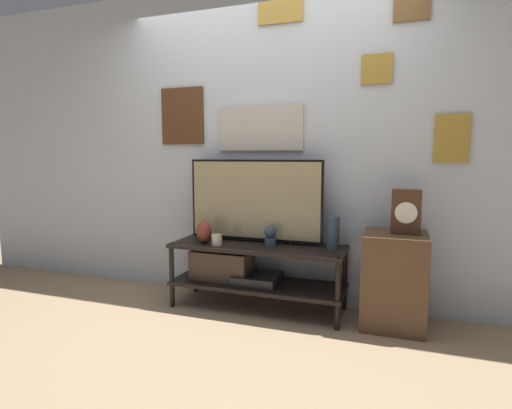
# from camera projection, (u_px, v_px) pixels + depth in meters

# --- Properties ---
(ground_plane) EXTENTS (12.00, 12.00, 0.00)m
(ground_plane) POSITION_uv_depth(u_px,v_px,m) (246.00, 321.00, 3.04)
(ground_plane) COLOR #997F60
(wall_back) EXTENTS (6.40, 0.08, 2.70)m
(wall_back) POSITION_uv_depth(u_px,v_px,m) (269.00, 143.00, 3.40)
(wall_back) COLOR #B2BCC6
(wall_back) RESTS_ON ground_plane
(media_console) EXTENTS (1.42, 0.47, 0.53)m
(media_console) POSITION_uv_depth(u_px,v_px,m) (244.00, 267.00, 3.30)
(media_console) COLOR black
(media_console) RESTS_ON ground_plane
(television) EXTENTS (1.14, 0.05, 0.69)m
(television) POSITION_uv_depth(u_px,v_px,m) (255.00, 200.00, 3.31)
(television) COLOR black
(television) RESTS_ON media_console
(vase_tall_ceramic) EXTENTS (0.10, 0.10, 0.25)m
(vase_tall_ceramic) POSITION_uv_depth(u_px,v_px,m) (333.00, 233.00, 3.09)
(vase_tall_ceramic) COLOR #2D4251
(vase_tall_ceramic) RESTS_ON media_console
(vase_urn_stoneware) EXTENTS (0.12, 0.14, 0.19)m
(vase_urn_stoneware) POSITION_uv_depth(u_px,v_px,m) (204.00, 232.00, 3.30)
(vase_urn_stoneware) COLOR brown
(vase_urn_stoneware) RESTS_ON media_console
(candle_jar) EXTENTS (0.09, 0.09, 0.09)m
(candle_jar) POSITION_uv_depth(u_px,v_px,m) (217.00, 240.00, 3.21)
(candle_jar) COLOR #C1B29E
(candle_jar) RESTS_ON media_console
(decorative_bust) EXTENTS (0.10, 0.10, 0.16)m
(decorative_bust) POSITION_uv_depth(u_px,v_px,m) (270.00, 236.00, 3.19)
(decorative_bust) COLOR #2D4251
(decorative_bust) RESTS_ON media_console
(side_table) EXTENTS (0.44, 0.45, 0.69)m
(side_table) POSITION_uv_depth(u_px,v_px,m) (394.00, 280.00, 2.92)
(side_table) COLOR #513823
(side_table) RESTS_ON ground_plane
(mantel_clock) EXTENTS (0.20, 0.11, 0.32)m
(mantel_clock) POSITION_uv_depth(u_px,v_px,m) (406.00, 212.00, 2.84)
(mantel_clock) COLOR #422819
(mantel_clock) RESTS_ON side_table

